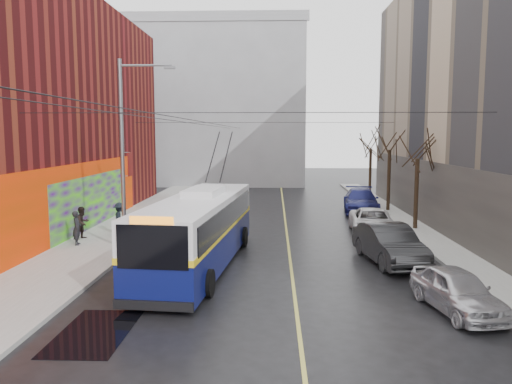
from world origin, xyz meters
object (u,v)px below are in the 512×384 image
pedestrian_a (77,228)px  pedestrian_c (120,219)px  trolleybus (199,229)px  parked_car_c (372,222)px  tree_mid (390,139)px  parked_car_a (457,290)px  tree_far (371,139)px  pedestrian_b (82,223)px  following_car (228,212)px  tree_near (418,145)px  parked_car_d (361,201)px  streetlight_pole (126,150)px  parked_car_b (390,244)px

pedestrian_a → pedestrian_c: size_ratio=0.95×
trolleybus → parked_car_c: (8.68, 7.19, -0.89)m
parked_car_c → tree_mid: bearing=76.1°
parked_car_c → pedestrian_a: pedestrian_a is taller
tree_mid → parked_car_a: size_ratio=1.65×
tree_far → pedestrian_b: size_ratio=3.88×
parked_car_c → following_car: bearing=164.0°
tree_near → pedestrian_c: size_ratio=3.63×
parked_car_d → trolleybus: bearing=-115.9°
tree_far → parked_car_c: size_ratio=1.29×
following_car → tree_far: bearing=56.0°
tree_mid → streetlight_pole: bearing=-139.3°
tree_far → pedestrian_b: tree_far is taller
parked_car_d → pedestrian_a: 19.84m
streetlight_pole → trolleybus: streetlight_pole is taller
parked_car_c → pedestrian_c: 13.96m
tree_mid → pedestrian_a: bearing=-146.0°
trolleybus → pedestrian_c: bearing=137.5°
parked_car_b → parked_car_c: bearing=77.0°
streetlight_pole → pedestrian_a: bearing=162.4°
tree_near → parked_car_a: bearing=-100.2°
tree_far → trolleybus: bearing=-117.0°
parked_car_c → tree_near: bearing=27.4°
trolleybus → parked_car_d: bearing=63.3°
trolleybus → parked_car_a: (8.95, -5.15, -0.90)m
streetlight_pole → pedestrian_b: streetlight_pole is taller
tree_near → pedestrian_c: 17.25m
tree_near → pedestrian_a: 19.08m
parked_car_c → following_car: 9.01m
pedestrian_a → pedestrian_b: pedestrian_b is taller
streetlight_pole → pedestrian_a: streetlight_pole is taller
tree_mid → following_car: tree_mid is taller
parked_car_a → parked_car_c: bearing=81.3°
tree_far → trolleybus: tree_far is taller
tree_far → pedestrian_c: (-16.59, -16.58, -4.11)m
parked_car_b → following_car: bearing=121.3°
trolleybus → pedestrian_c: (-5.21, 5.75, -0.56)m
following_car → parked_car_b: bearing=-41.3°
streetlight_pole → pedestrian_b: 5.45m
trolleybus → parked_car_d: trolleybus is taller
streetlight_pole → trolleybus: bearing=-31.8°
trolleybus → following_car: (0.23, 10.34, -0.85)m
tree_far → pedestrian_b: 25.73m
streetlight_pole → trolleybus: 5.49m
pedestrian_b → pedestrian_c: 1.97m
tree_near → pedestrian_b: bearing=-168.6°
following_car → parked_car_d: bearing=36.0°
tree_near → trolleybus: tree_near is taller
parked_car_b → following_car: size_ratio=1.17×
parked_car_d → parked_car_a: bearing=-85.2°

